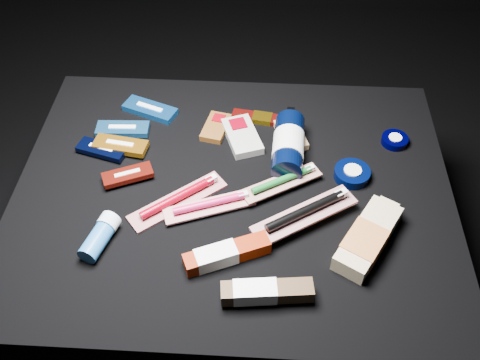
# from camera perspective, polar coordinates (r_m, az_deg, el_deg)

# --- Properties ---
(ground) EXTENTS (3.00, 3.00, 0.00)m
(ground) POSITION_cam_1_polar(r_m,az_deg,el_deg) (1.52, -0.60, -10.96)
(ground) COLOR black
(ground) RESTS_ON ground
(cloth_table) EXTENTS (0.98, 0.78, 0.40)m
(cloth_table) POSITION_cam_1_polar(r_m,az_deg,el_deg) (1.36, -0.66, -6.56)
(cloth_table) COLOR black
(cloth_table) RESTS_ON ground
(luna_bar_0) EXTENTS (0.15, 0.10, 0.02)m
(luna_bar_0) POSITION_cam_1_polar(r_m,az_deg,el_deg) (1.40, -9.57, 7.43)
(luna_bar_0) COLOR blue
(luna_bar_0) RESTS_ON cloth_table
(luna_bar_1) EXTENTS (0.13, 0.05, 0.02)m
(luna_bar_1) POSITION_cam_1_polar(r_m,az_deg,el_deg) (1.35, -12.40, 5.33)
(luna_bar_1) COLOR #2571B7
(luna_bar_1) RESTS_ON cloth_table
(luna_bar_2) EXTENTS (0.13, 0.07, 0.02)m
(luna_bar_2) POSITION_cam_1_polar(r_m,az_deg,el_deg) (1.31, -14.53, 3.17)
(luna_bar_2) COLOR black
(luna_bar_2) RESTS_ON cloth_table
(luna_bar_3) EXTENTS (0.13, 0.07, 0.02)m
(luna_bar_3) POSITION_cam_1_polar(r_m,az_deg,el_deg) (1.31, -12.64, 3.62)
(luna_bar_3) COLOR orange
(luna_bar_3) RESTS_ON cloth_table
(luna_bar_4) EXTENTS (0.12, 0.08, 0.01)m
(luna_bar_4) POSITION_cam_1_polar(r_m,az_deg,el_deg) (1.23, -11.89, 0.53)
(luna_bar_4) COLOR maroon
(luna_bar_4) RESTS_ON cloth_table
(clif_bar_0) EXTENTS (0.07, 0.11, 0.02)m
(clif_bar_0) POSITION_cam_1_polar(r_m,az_deg,el_deg) (1.34, -2.54, 5.75)
(clif_bar_0) COLOR brown
(clif_bar_0) RESTS_ON cloth_table
(clif_bar_1) EXTENTS (0.11, 0.15, 0.02)m
(clif_bar_1) POSITION_cam_1_polar(r_m,az_deg,el_deg) (1.31, 0.15, 4.85)
(clif_bar_1) COLOR #9C9C96
(clif_bar_1) RESTS_ON cloth_table
(clif_bar_2) EXTENTS (0.09, 0.12, 0.02)m
(clif_bar_2) POSITION_cam_1_polar(r_m,az_deg,el_deg) (1.32, 5.37, 4.95)
(clif_bar_2) COLOR tan
(clif_bar_2) RESTS_ON cloth_table
(power_bar) EXTENTS (0.12, 0.05, 0.01)m
(power_bar) POSITION_cam_1_polar(r_m,az_deg,el_deg) (1.36, 1.84, 6.67)
(power_bar) COLOR maroon
(power_bar) RESTS_ON cloth_table
(lotion_bottle) EXTENTS (0.08, 0.23, 0.07)m
(lotion_bottle) POSITION_cam_1_polar(r_m,az_deg,el_deg) (1.25, 5.19, 3.69)
(lotion_bottle) COLOR black
(lotion_bottle) RESTS_ON cloth_table
(cream_tin_upper) EXTENTS (0.06, 0.06, 0.02)m
(cream_tin_upper) POSITION_cam_1_polar(r_m,az_deg,el_deg) (1.35, 16.17, 4.11)
(cream_tin_upper) COLOR black
(cream_tin_upper) RESTS_ON cloth_table
(cream_tin_lower) EXTENTS (0.08, 0.08, 0.03)m
(cream_tin_lower) POSITION_cam_1_polar(r_m,az_deg,el_deg) (1.24, 11.86, 0.66)
(cream_tin_lower) COLOR black
(cream_tin_lower) RESTS_ON cloth_table
(bodywash_bottle) EXTENTS (0.16, 0.20, 0.04)m
(bodywash_bottle) POSITION_cam_1_polar(r_m,az_deg,el_deg) (1.12, 13.40, -6.16)
(bodywash_bottle) COLOR #CFB78B
(bodywash_bottle) RESTS_ON cloth_table
(deodorant_stick) EXTENTS (0.07, 0.11, 0.04)m
(deodorant_stick) POSITION_cam_1_polar(r_m,az_deg,el_deg) (1.13, -14.70, -5.82)
(deodorant_stick) COLOR #2160A1
(deodorant_stick) RESTS_ON cloth_table
(toothbrush_pack_0) EXTENTS (0.21, 0.19, 0.03)m
(toothbrush_pack_0) POSITION_cam_1_polar(r_m,az_deg,el_deg) (1.18, -6.53, -2.00)
(toothbrush_pack_0) COLOR #A59F9A
(toothbrush_pack_0) RESTS_ON cloth_table
(toothbrush_pack_1) EXTENTS (0.20, 0.11, 0.02)m
(toothbrush_pack_1) POSITION_cam_1_polar(r_m,az_deg,el_deg) (1.15, -3.18, -2.65)
(toothbrush_pack_1) COLOR silver
(toothbrush_pack_1) RESTS_ON cloth_table
(toothbrush_pack_2) EXTENTS (0.18, 0.13, 0.02)m
(toothbrush_pack_2) POSITION_cam_1_polar(r_m,az_deg,el_deg) (1.19, 4.58, -0.12)
(toothbrush_pack_2) COLOR #B0A9A3
(toothbrush_pack_2) RESTS_ON cloth_table
(toothbrush_pack_3) EXTENTS (0.23, 0.18, 0.03)m
(toothbrush_pack_3) POSITION_cam_1_polar(r_m,az_deg,el_deg) (1.12, 7.06, -3.45)
(toothbrush_pack_3) COLOR #A39C97
(toothbrush_pack_3) RESTS_ON cloth_table
(toothpaste_carton_red) EXTENTS (0.18, 0.10, 0.03)m
(toothpaste_carton_red) POSITION_cam_1_polar(r_m,az_deg,el_deg) (1.07, -1.80, -7.97)
(toothpaste_carton_red) COLOR #791600
(toothpaste_carton_red) RESTS_ON cloth_table
(toothpaste_carton_green) EXTENTS (0.18, 0.06, 0.03)m
(toothpaste_carton_green) POSITION_cam_1_polar(r_m,az_deg,el_deg) (1.02, 2.44, -11.84)
(toothpaste_carton_green) COLOR #3E2815
(toothpaste_carton_green) RESTS_ON cloth_table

